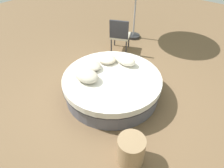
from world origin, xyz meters
name	(u,v)px	position (x,y,z in m)	size (l,w,h in m)	color
ground_plane	(112,94)	(0.00, 0.00, 0.00)	(16.00, 16.00, 0.00)	brown
round_bed	(112,86)	(0.00, 0.00, 0.26)	(2.10, 2.10, 0.50)	#595966
throw_pillow_0	(126,60)	(-0.06, 0.56, 0.61)	(0.49, 0.29, 0.21)	silver
throw_pillow_1	(107,59)	(-0.45, 0.37, 0.57)	(0.43, 0.38, 0.14)	beige
throw_pillow_2	(91,65)	(-0.56, -0.05, 0.57)	(0.48, 0.39, 0.15)	beige
throw_pillow_3	(86,75)	(-0.34, -0.41, 0.61)	(0.55, 0.39, 0.22)	beige
patio_chair	(120,34)	(-1.04, 1.63, 0.56)	(0.68, 0.67, 0.98)	#333338
side_table	(131,150)	(1.23, -1.04, 0.26)	(0.44, 0.44, 0.52)	#997A56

